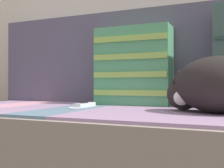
{
  "coord_description": "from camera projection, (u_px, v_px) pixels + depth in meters",
  "views": [
    {
      "loc": [
        0.43,
        -0.94,
        0.5
      ],
      "look_at": [
        -0.0,
        0.06,
        0.5
      ],
      "focal_mm": 45.0,
      "sensor_mm": 36.0,
      "label": 1
    }
  ],
  "objects": [
    {
      "name": "couch",
      "position": [
        119.0,
        157.0,
        1.16
      ],
      "size": [
        1.75,
        0.82,
        0.4
      ],
      "color": "brown",
      "rests_on": "ground_plane"
    },
    {
      "name": "sofa_backrest",
      "position": [
        143.0,
        57.0,
        1.48
      ],
      "size": [
        1.71,
        0.14,
        0.48
      ],
      "color": "#514C60",
      "rests_on": "couch"
    },
    {
      "name": "throw_pillow_striped",
      "position": [
        133.0,
        66.0,
        1.34
      ],
      "size": [
        0.36,
        0.14,
        0.37
      ],
      "color": "#4C9366",
      "rests_on": "couch"
    },
    {
      "name": "sleeping_cat",
      "position": [
        213.0,
        86.0,
        0.96
      ],
      "size": [
        0.37,
        0.32,
        0.2
      ],
      "color": "black",
      "rests_on": "couch"
    },
    {
      "name": "game_remote_near",
      "position": [
        84.0,
        105.0,
        1.21
      ],
      "size": [
        0.05,
        0.18,
        0.02
      ],
      "color": "white",
      "rests_on": "couch"
    }
  ]
}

